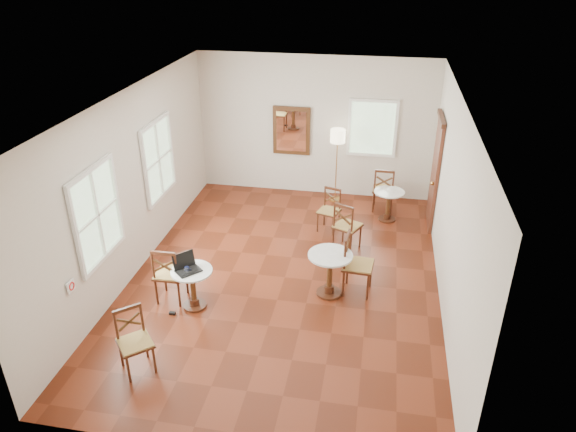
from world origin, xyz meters
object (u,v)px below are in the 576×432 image
object	(u,v)px
cafe_table_back	(388,202)
laptop	(186,266)
chair_mid_a	(347,226)
chair_back_a	(384,189)
chair_mid_b	(356,264)
chair_near_a	(170,274)
navy_mug	(187,269)
cafe_table_mid	(330,270)
chair_near_b	(135,341)
water_glass	(186,272)
mouse	(188,265)
power_adapter	(172,313)
cafe_table_near	(193,284)
floor_lamp	(338,141)
chair_back_b	(329,210)

from	to	relation	value
cafe_table_back	laptop	xyz separation A→B (m)	(-2.93, -3.43, 0.33)
chair_mid_a	chair_back_a	size ratio (longest dim) A/B	1.00
cafe_table_back	chair_mid_b	bearing A→B (deg)	-100.24
cafe_table_back	chair_near_a	world-z (taller)	chair_near_a
chair_mid_a	navy_mug	world-z (taller)	chair_mid_a
chair_near_a	navy_mug	xyz separation A→B (m)	(0.35, -0.15, 0.22)
chair_mid_a	chair_mid_b	xyz separation A→B (m)	(0.26, -1.30, 0.03)
cafe_table_mid	chair_near_b	world-z (taller)	chair_near_b
chair_mid_b	navy_mug	size ratio (longest dim) A/B	10.12
chair_back_a	water_glass	size ratio (longest dim) A/B	8.42
chair_near_a	water_glass	bearing A→B (deg)	146.23
mouse	chair_mid_a	bearing A→B (deg)	59.60
chair_near_b	chair_mid_a	xyz separation A→B (m)	(2.41, 3.55, 0.03)
chair_mid_b	cafe_table_mid	bearing A→B (deg)	115.55
laptop	mouse	xyz separation A→B (m)	(-0.01, 0.11, -0.04)
navy_mug	power_adapter	size ratio (longest dim) A/B	1.07
cafe_table_near	chair_near_a	distance (m)	0.42
chair_near_b	mouse	size ratio (longest dim) A/B	8.82
chair_near_a	chair_back_a	xyz separation A→B (m)	(3.15, 3.76, -0.00)
water_glass	chair_near_b	bearing A→B (deg)	-101.43
cafe_table_mid	laptop	distance (m)	2.19
chair_mid_b	floor_lamp	distance (m)	3.50
chair_near_b	power_adapter	xyz separation A→B (m)	(0.01, 1.15, -0.42)
cafe_table_back	water_glass	size ratio (longest dim) A/B	5.59
chair_near_a	navy_mug	world-z (taller)	chair_near_a
chair_mid_b	floor_lamp	world-z (taller)	floor_lamp
chair_near_a	chair_mid_b	distance (m)	2.89
cafe_table_back	water_glass	xyz separation A→B (m)	(-2.88, -3.56, 0.32)
floor_lamp	power_adapter	distance (m)	5.04
chair_near_a	water_glass	xyz separation A→B (m)	(0.38, -0.24, 0.24)
chair_mid_a	laptop	size ratio (longest dim) A/B	2.10
chair_near_a	laptop	size ratio (longest dim) A/B	2.12
cafe_table_mid	floor_lamp	distance (m)	3.61
chair_near_b	chair_mid_b	xyz separation A→B (m)	(2.67, 2.25, 0.06)
navy_mug	cafe_table_near	bearing A→B (deg)	40.68
chair_near_b	mouse	bearing A→B (deg)	41.33
cafe_table_back	chair_mid_b	world-z (taller)	chair_mid_b
chair_near_a	chair_mid_a	bearing A→B (deg)	-142.23
cafe_table_mid	chair_mid_a	distance (m)	1.46
chair_near_a	water_glass	size ratio (longest dim) A/B	8.48
floor_lamp	power_adapter	world-z (taller)	floor_lamp
floor_lamp	mouse	size ratio (longest dim) A/B	15.76
mouse	chair_near_a	bearing A→B (deg)	-163.36
chair_mid_a	chair_back_b	bearing A→B (deg)	-35.66
cafe_table_mid	navy_mug	bearing A→B (deg)	-160.14
cafe_table_back	mouse	distance (m)	4.44
floor_lamp	navy_mug	xyz separation A→B (m)	(-1.78, -4.22, -0.65)
cafe_table_near	chair_mid_b	world-z (taller)	chair_mid_b
floor_lamp	cafe_table_mid	bearing A→B (deg)	-85.79
cafe_table_near	cafe_table_mid	distance (m)	2.11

